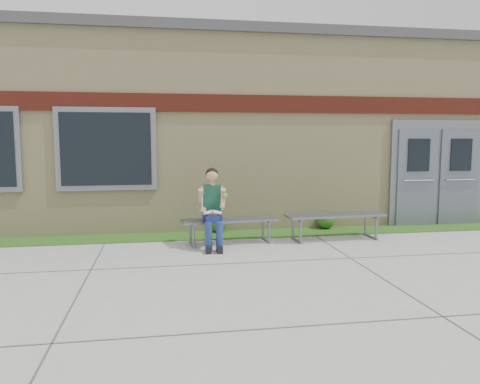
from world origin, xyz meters
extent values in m
plane|color=#9E9E99|center=(0.00, 0.00, 0.00)|extent=(80.00, 80.00, 0.00)
cube|color=#244A13|center=(0.00, 2.60, 0.01)|extent=(16.00, 0.80, 0.02)
cube|color=beige|center=(0.00, 6.00, 2.00)|extent=(16.00, 6.00, 4.00)
cube|color=#3F3F42|center=(0.00, 6.00, 4.10)|extent=(16.20, 6.20, 0.20)
cube|color=maroon|center=(0.00, 2.97, 2.60)|extent=(16.00, 0.06, 0.35)
cube|color=slate|center=(-3.00, 2.96, 1.70)|extent=(1.90, 0.08, 1.60)
cube|color=black|center=(-3.00, 2.92, 1.70)|extent=(1.70, 0.04, 1.40)
cube|color=slate|center=(4.00, 2.96, 1.15)|extent=(2.20, 0.08, 2.30)
cube|color=#555C66|center=(3.50, 2.91, 1.05)|extent=(0.92, 0.06, 2.10)
cube|color=#555C66|center=(4.50, 2.91, 1.05)|extent=(0.92, 0.06, 2.10)
cube|color=slate|center=(-0.75, 1.88, 0.43)|extent=(1.77, 0.65, 0.03)
cube|color=slate|center=(-1.45, 1.88, 0.20)|extent=(0.09, 0.48, 0.40)
cube|color=slate|center=(-0.06, 1.88, 0.20)|extent=(0.09, 0.48, 0.40)
cube|color=slate|center=(1.25, 1.88, 0.47)|extent=(1.91, 0.63, 0.04)
cube|color=slate|center=(0.50, 1.88, 0.21)|extent=(0.08, 0.52, 0.43)
cube|color=slate|center=(2.00, 1.88, 0.21)|extent=(0.08, 0.52, 0.43)
cube|color=navy|center=(-1.08, 1.83, 0.53)|extent=(0.37, 0.27, 0.16)
cube|color=#0F3723|center=(-1.08, 1.81, 0.85)|extent=(0.34, 0.23, 0.47)
sphere|color=tan|center=(-1.08, 1.80, 1.26)|extent=(0.23, 0.23, 0.21)
sphere|color=black|center=(-1.08, 1.82, 1.28)|extent=(0.24, 0.24, 0.22)
cylinder|color=navy|center=(-1.19, 1.57, 0.55)|extent=(0.19, 0.44, 0.15)
cylinder|color=navy|center=(-1.01, 1.56, 0.55)|extent=(0.19, 0.44, 0.15)
cylinder|color=navy|center=(-1.19, 1.33, 0.26)|extent=(0.12, 0.12, 0.51)
cylinder|color=navy|center=(-1.01, 1.31, 0.26)|extent=(0.12, 0.12, 0.51)
cube|color=black|center=(-1.20, 1.26, 0.05)|extent=(0.13, 0.27, 0.10)
cube|color=black|center=(-1.02, 1.24, 0.05)|extent=(0.13, 0.27, 0.10)
cylinder|color=tan|center=(-1.28, 1.76, 0.91)|extent=(0.11, 0.23, 0.27)
cylinder|color=tan|center=(-0.89, 1.73, 0.91)|extent=(0.11, 0.23, 0.27)
cube|color=white|center=(-1.11, 1.44, 0.65)|extent=(0.34, 0.25, 0.02)
cube|color=#D65069|center=(-1.11, 1.44, 0.64)|extent=(0.34, 0.26, 0.01)
sphere|color=#5EB22F|center=(-0.87, 1.58, 0.92)|extent=(0.09, 0.09, 0.09)
sphere|color=#244A13|center=(-0.84, 2.85, 0.18)|extent=(0.31, 0.31, 0.31)
sphere|color=#244A13|center=(1.42, 2.85, 0.21)|extent=(0.37, 0.37, 0.37)
camera|label=1|loc=(-1.96, -6.40, 1.91)|focal=35.00mm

